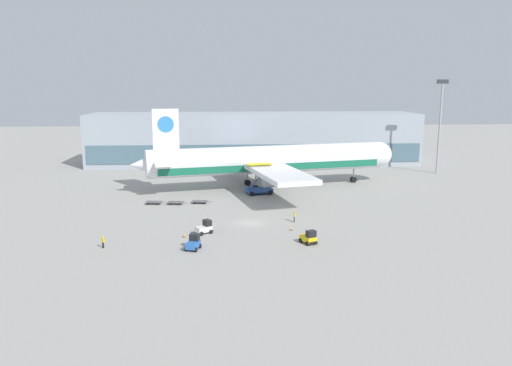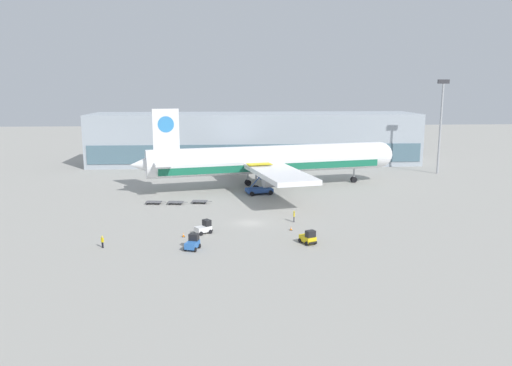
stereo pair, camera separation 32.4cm
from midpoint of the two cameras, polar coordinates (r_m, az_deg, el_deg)
name	(u,v)px [view 2 (the right image)]	position (r m, az deg, el deg)	size (l,w,h in m)	color
ground_plane	(250,223)	(79.35, -0.58, -4.61)	(400.00, 400.00, 0.00)	#9E9B93
terminal_building	(255,138)	(140.26, -0.09, 5.13)	(90.00, 18.20, 14.00)	#9EA8B2
light_mast	(441,120)	(130.71, 20.45, 6.79)	(2.80, 0.50, 22.95)	#9EA0A5
airplane_main	(267,161)	(105.93, 1.36, 2.58)	(57.27, 48.58, 17.00)	white
scissor_lift_loader	(259,183)	(100.14, 0.45, 0.03)	(5.74, 4.34, 6.14)	#284C99
baggage_tug_foreground	(308,238)	(69.37, 6.14, -6.23)	(2.44, 2.80, 2.00)	yellow
baggage_tug_mid	(193,243)	(67.27, -7.11, -6.80)	(2.23, 2.75, 2.00)	#2D66B7
baggage_tug_far	(204,228)	(74.10, -5.82, -5.09)	(2.81, 2.60, 2.00)	silver
baggage_dolly_lead	(154,202)	(93.72, -11.50, -2.14)	(3.77, 1.83, 0.48)	#56565B
baggage_dolly_second	(176,202)	(92.85, -9.07, -2.18)	(3.77, 1.83, 0.48)	#56565B
baggage_dolly_third	(200,201)	(92.98, -6.35, -2.09)	(3.77, 1.83, 0.48)	#56565B
ground_crew_near	(294,215)	(79.98, 4.48, -3.70)	(0.25, 0.57, 1.85)	black
ground_crew_far	(102,241)	(70.30, -17.02, -6.33)	(0.45, 0.41, 1.69)	black
traffic_cone_near	(291,228)	(75.62, 4.14, -5.19)	(0.40, 0.40, 0.61)	black
traffic_cone_far	(183,235)	(72.88, -8.16, -5.88)	(0.40, 0.40, 0.66)	black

